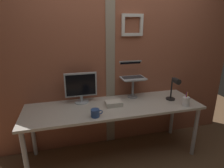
% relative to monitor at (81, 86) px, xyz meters
% --- Properties ---
extents(ground_plane, '(6.00, 6.00, 0.00)m').
position_rel_monitor_xyz_m(ground_plane, '(0.50, -0.29, -0.94)').
color(ground_plane, brown).
extents(brick_wall_back, '(3.55, 0.15, 2.68)m').
position_rel_monitor_xyz_m(brick_wall_back, '(0.50, 0.18, 0.40)').
color(brick_wall_back, '#9E563D').
rests_on(brick_wall_back, ground_plane).
extents(desk, '(2.17, 0.65, 0.72)m').
position_rel_monitor_xyz_m(desk, '(0.38, -0.21, -0.28)').
color(desk, beige).
rests_on(desk, ground_plane).
extents(monitor, '(0.40, 0.18, 0.39)m').
position_rel_monitor_xyz_m(monitor, '(0.00, 0.00, 0.00)').
color(monitor, '#ADB2B7').
rests_on(monitor, desk).
extents(laptop_stand, '(0.28, 0.22, 0.27)m').
position_rel_monitor_xyz_m(laptop_stand, '(0.70, 0.00, -0.04)').
color(laptop_stand, gray).
rests_on(laptop_stand, desk).
extents(laptop, '(0.32, 0.29, 0.22)m').
position_rel_monitor_xyz_m(laptop, '(0.70, 0.07, 0.11)').
color(laptop, '#ADB2B7').
rests_on(laptop, laptop_stand).
extents(desk_lamp, '(0.12, 0.20, 0.32)m').
position_rel_monitor_xyz_m(desk_lamp, '(1.16, -0.26, -0.02)').
color(desk_lamp, black).
rests_on(desk_lamp, desk).
extents(pen_cup, '(0.08, 0.08, 0.18)m').
position_rel_monitor_xyz_m(pen_cup, '(1.24, -0.43, -0.16)').
color(pen_cup, white).
rests_on(pen_cup, desk).
extents(coffee_mug, '(0.13, 0.09, 0.09)m').
position_rel_monitor_xyz_m(coffee_mug, '(0.10, -0.43, -0.18)').
color(coffee_mug, '#2D4C8C').
rests_on(coffee_mug, desk).
extents(paper_clutter_stack, '(0.20, 0.14, 0.06)m').
position_rel_monitor_xyz_m(paper_clutter_stack, '(0.37, -0.21, -0.19)').
color(paper_clutter_stack, silver).
rests_on(paper_clutter_stack, desk).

